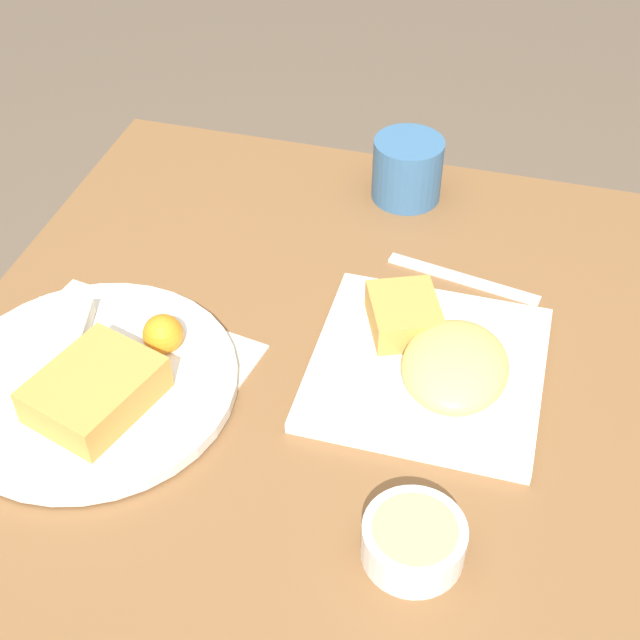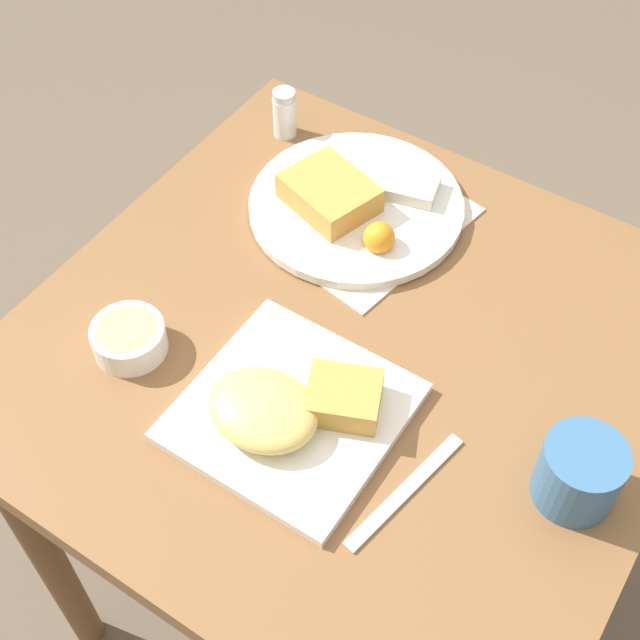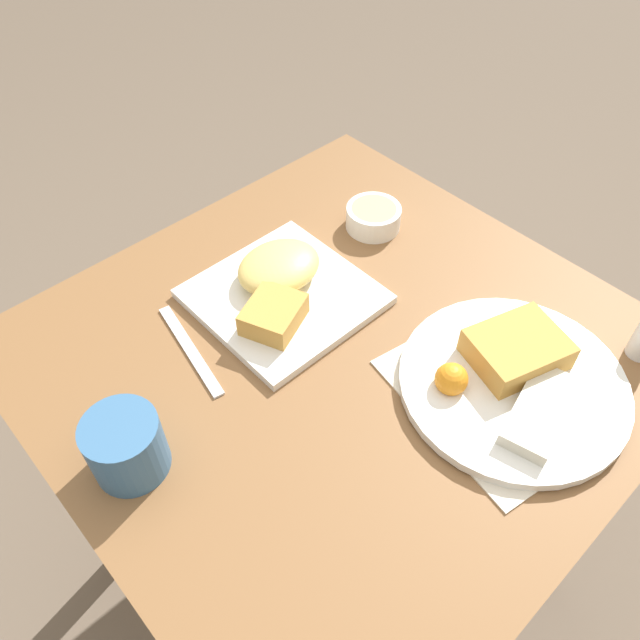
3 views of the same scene
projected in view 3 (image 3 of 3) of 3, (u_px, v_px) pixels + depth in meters
The scene contains 8 objects.
ground_plane at pixel (332, 556), 1.45m from camera, with size 8.00×8.00×0.00m, color brown.
dining_table at pixel (338, 394), 0.97m from camera, with size 0.80×0.79×0.76m.
menu_card at pixel (486, 398), 0.83m from camera, with size 0.23×0.29×0.00m.
plate_square_near at pixel (281, 287), 0.94m from camera, with size 0.24×0.24×0.06m.
plate_oval_far at pixel (513, 377), 0.83m from camera, with size 0.30×0.30×0.05m.
sauce_ramekin at pixel (373, 217), 1.05m from camera, with size 0.09×0.09×0.04m.
butter_knife at pixel (190, 350), 0.88m from camera, with size 0.05×0.19×0.00m.
coffee_mug at pixel (126, 446), 0.73m from camera, with size 0.09×0.09×0.08m.
Camera 3 is at (0.40, 0.39, 1.45)m, focal length 35.00 mm.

